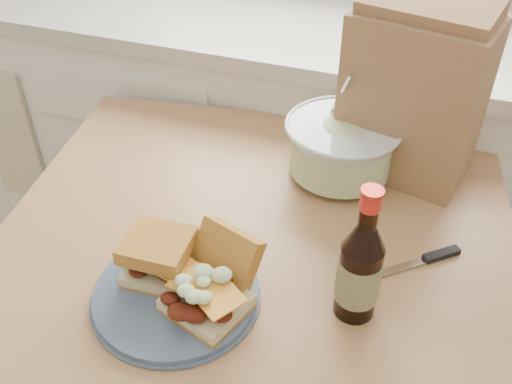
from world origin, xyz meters
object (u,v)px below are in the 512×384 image
(plate, at_px, (176,294))
(beer_bottle, at_px, (360,269))
(dining_table, at_px, (251,293))
(paper_bag, at_px, (413,97))
(coleslaw_bowl, at_px, (341,150))

(plate, height_order, beer_bottle, beer_bottle)
(dining_table, distance_m, paper_bag, 0.50)
(dining_table, bearing_deg, paper_bag, 49.46)
(plate, distance_m, coleslaw_bowl, 0.46)
(beer_bottle, bearing_deg, plate, -158.65)
(coleslaw_bowl, height_order, beer_bottle, beer_bottle)
(dining_table, distance_m, plate, 0.21)
(coleslaw_bowl, bearing_deg, plate, -112.45)
(plate, bearing_deg, paper_bag, 59.23)
(coleslaw_bowl, xyz_separation_m, paper_bag, (0.12, 0.07, 0.11))
(coleslaw_bowl, xyz_separation_m, beer_bottle, (0.11, -0.35, 0.03))
(dining_table, distance_m, beer_bottle, 0.30)
(plate, distance_m, paper_bag, 0.60)
(coleslaw_bowl, bearing_deg, beer_bottle, -73.24)
(dining_table, height_order, beer_bottle, beer_bottle)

